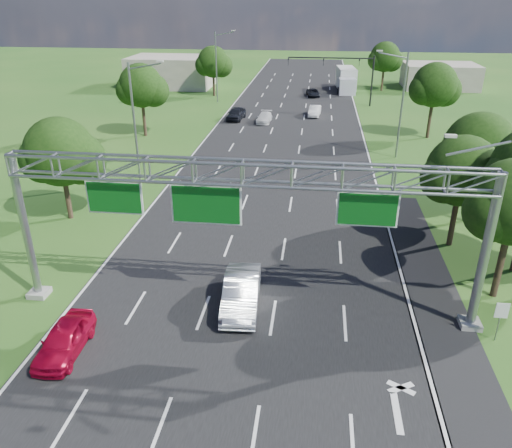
% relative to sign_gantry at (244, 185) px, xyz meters
% --- Properties ---
extents(ground, '(220.00, 220.00, 0.00)m').
position_rel_sign_gantry_xyz_m(ground, '(-0.33, 18.00, -6.89)').
color(ground, '#205018').
rests_on(ground, ground).
extents(road, '(18.00, 180.00, 0.02)m').
position_rel_sign_gantry_xyz_m(road, '(-0.33, 18.00, -6.89)').
color(road, black).
rests_on(road, ground).
extents(road_flare, '(3.00, 30.00, 0.02)m').
position_rel_sign_gantry_xyz_m(road_flare, '(9.87, 2.00, -6.89)').
color(road_flare, black).
rests_on(road_flare, ground).
extents(sign_gantry, '(23.50, 1.00, 9.56)m').
position_rel_sign_gantry_xyz_m(sign_gantry, '(0.00, 0.00, 0.00)').
color(sign_gantry, gray).
rests_on(sign_gantry, ground).
extents(regulatory_sign, '(0.60, 0.08, 2.10)m').
position_rel_sign_gantry_xyz_m(regulatory_sign, '(12.07, -1.02, -5.38)').
color(regulatory_sign, gray).
rests_on(regulatory_sign, ground).
extents(traffic_signal, '(12.21, 0.24, 7.00)m').
position_rel_sign_gantry_xyz_m(traffic_signal, '(7.15, 53.00, -1.72)').
color(traffic_signal, black).
rests_on(traffic_signal, ground).
extents(streetlight_l_near, '(2.97, 0.22, 10.16)m').
position_rel_sign_gantry_xyz_m(streetlight_l_near, '(-11.63, 18.00, -1.31)').
color(streetlight_l_near, gray).
rests_on(streetlight_l_near, ground).
extents(streetlight_l_far, '(2.97, 0.22, 10.16)m').
position_rel_sign_gantry_xyz_m(streetlight_l_far, '(-11.63, 53.00, -1.31)').
color(streetlight_l_far, gray).
rests_on(streetlight_l_far, ground).
extents(streetlight_r_mid, '(2.97, 0.22, 10.16)m').
position_rel_sign_gantry_xyz_m(streetlight_r_mid, '(10.97, 28.00, -1.31)').
color(streetlight_r_mid, gray).
rests_on(streetlight_r_mid, ground).
extents(tree_verge_la, '(5.76, 4.80, 7.40)m').
position_rel_sign_gantry_xyz_m(tree_verge_la, '(-14.25, 10.04, -2.13)').
color(tree_verge_la, '#2D2116').
rests_on(tree_verge_la, ground).
extents(tree_verge_lb, '(5.76, 4.80, 8.06)m').
position_rel_sign_gantry_xyz_m(tree_verge_lb, '(-16.25, 33.04, -1.48)').
color(tree_verge_lb, '#2D2116').
rests_on(tree_verge_lb, ground).
extents(tree_verge_lc, '(5.76, 4.80, 7.62)m').
position_rel_sign_gantry_xyz_m(tree_verge_lc, '(-13.25, 58.04, -1.92)').
color(tree_verge_lc, '#2D2116').
rests_on(tree_verge_lc, ground).
extents(tree_verge_rd, '(5.76, 4.80, 8.28)m').
position_rel_sign_gantry_xyz_m(tree_verge_rd, '(15.75, 36.04, -1.26)').
color(tree_verge_rd, '#2D2116').
rests_on(tree_verge_rd, ground).
extents(tree_verge_re, '(5.76, 4.80, 7.84)m').
position_rel_sign_gantry_xyz_m(tree_verge_re, '(13.75, 66.04, -1.70)').
color(tree_verge_re, '#2D2116').
rests_on(tree_verge_re, ground).
extents(building_left, '(14.00, 10.00, 5.00)m').
position_rel_sign_gantry_xyz_m(building_left, '(-22.33, 66.00, -4.39)').
color(building_left, gray).
rests_on(building_left, ground).
extents(building_right, '(12.00, 9.00, 4.00)m').
position_rel_sign_gantry_xyz_m(building_right, '(23.67, 70.00, -4.89)').
color(building_right, gray).
rests_on(building_right, ground).
extents(red_coupe, '(1.79, 4.18, 1.41)m').
position_rel_sign_gantry_xyz_m(red_coupe, '(-7.67, -4.30, -6.19)').
color(red_coupe, '#AA0727').
rests_on(red_coupe, ground).
extents(silver_sedan, '(2.11, 5.23, 1.69)m').
position_rel_sign_gantry_xyz_m(silver_sedan, '(-0.27, 0.34, -6.05)').
color(silver_sedan, silver).
rests_on(silver_sedan, ground).
extents(car_queue_a, '(1.85, 4.19, 1.20)m').
position_rel_sign_gantry_xyz_m(car_queue_a, '(-3.47, 41.19, -6.29)').
color(car_queue_a, silver).
rests_on(car_queue_a, ground).
extents(car_queue_b, '(2.39, 4.29, 1.14)m').
position_rel_sign_gantry_xyz_m(car_queue_b, '(2.33, 59.42, -6.32)').
color(car_queue_b, black).
rests_on(car_queue_b, ground).
extents(car_queue_c, '(2.23, 4.69, 1.55)m').
position_rel_sign_gantry_xyz_m(car_queue_c, '(-7.23, 42.19, -6.12)').
color(car_queue_c, black).
rests_on(car_queue_c, ground).
extents(car_queue_d, '(1.72, 4.14, 1.33)m').
position_rel_sign_gantry_xyz_m(car_queue_d, '(2.80, 45.61, -6.23)').
color(car_queue_d, silver).
rests_on(car_queue_d, ground).
extents(box_truck, '(3.31, 9.64, 3.58)m').
position_rel_sign_gantry_xyz_m(box_truck, '(7.67, 65.45, -5.18)').
color(box_truck, silver).
rests_on(box_truck, ground).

